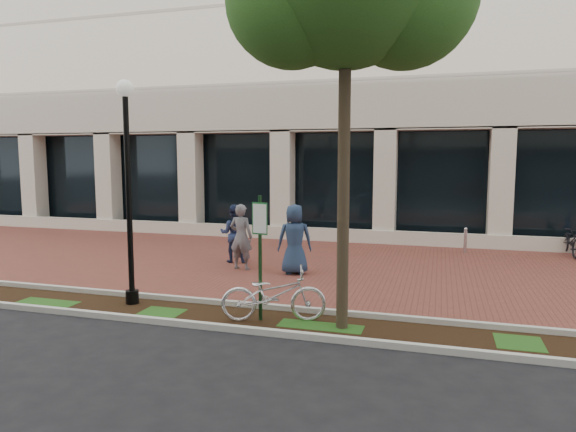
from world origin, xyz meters
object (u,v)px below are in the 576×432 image
(pedestrian_mid, at_px, (234,233))
(bollard, at_px, (465,240))
(locked_bicycle, at_px, (274,294))
(pedestrian_right, at_px, (295,239))
(parking_sign, at_px, (260,242))
(lamppost, at_px, (128,180))
(pedestrian_left, at_px, (241,237))

(pedestrian_mid, height_order, bollard, pedestrian_mid)
(locked_bicycle, distance_m, pedestrian_right, 4.13)
(locked_bicycle, xyz_separation_m, pedestrian_right, (-0.72, 4.05, 0.43))
(pedestrian_mid, bearing_deg, locked_bicycle, 107.07)
(parking_sign, xyz_separation_m, pedestrian_mid, (-2.66, 5.10, -0.68))
(parking_sign, distance_m, lamppost, 3.29)
(parking_sign, distance_m, locked_bicycle, 1.06)
(lamppost, bearing_deg, pedestrian_mid, 85.09)
(parking_sign, height_order, lamppost, lamppost)
(parking_sign, relative_size, lamppost, 0.51)
(pedestrian_left, bearing_deg, parking_sign, 120.10)
(pedestrian_right, bearing_deg, lamppost, 37.70)
(locked_bicycle, bearing_deg, lamppost, 67.23)
(parking_sign, distance_m, pedestrian_mid, 5.80)
(parking_sign, xyz_separation_m, pedestrian_right, (-0.46, 4.10, -0.60))
(locked_bicycle, relative_size, pedestrian_right, 1.06)
(locked_bicycle, distance_m, pedestrian_mid, 5.85)
(parking_sign, height_order, pedestrian_right, parking_sign)
(pedestrian_right, bearing_deg, locked_bicycle, 82.42)
(parking_sign, height_order, pedestrian_mid, parking_sign)
(pedestrian_mid, bearing_deg, lamppost, 72.10)
(pedestrian_mid, relative_size, bollard, 2.03)
(pedestrian_left, bearing_deg, bollard, -140.54)
(pedestrian_left, distance_m, pedestrian_mid, 1.06)
(parking_sign, distance_m, bollard, 9.69)
(parking_sign, bearing_deg, pedestrian_right, 109.90)
(bollard, bearing_deg, pedestrian_mid, -152.30)
(bollard, bearing_deg, pedestrian_left, -144.43)
(pedestrian_mid, xyz_separation_m, bollard, (6.82, 3.58, -0.44))
(lamppost, xyz_separation_m, locked_bicycle, (3.33, -0.26, -2.16))
(parking_sign, height_order, pedestrian_left, parking_sign)
(pedestrian_right, bearing_deg, pedestrian_mid, -42.24)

